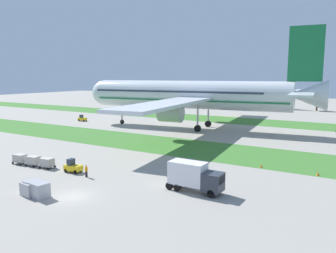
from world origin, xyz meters
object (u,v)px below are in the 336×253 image
uld_container_1 (40,190)px  uld_container_3 (34,188)px  cargo_dolly_third (20,158)px  ground_crew_marshaller (86,171)px  uld_container_2 (34,188)px  cargo_dolly_lead (47,162)px  airliner (194,95)px  catering_truck (194,176)px  pushback_tractor (82,118)px  cargo_dolly_second (33,160)px  taxiway_marker_0 (318,174)px  taxiway_marker_1 (261,166)px  baggage_tug (73,167)px  uld_container_0 (30,189)px

uld_container_1 → uld_container_3: bearing=170.2°
cargo_dolly_third → ground_crew_marshaller: bearing=85.7°
uld_container_1 → uld_container_2: size_ratio=1.00×
cargo_dolly_lead → cargo_dolly_third: bearing=-90.0°
airliner → ground_crew_marshaller: bearing=-178.7°
catering_truck → uld_container_1: size_ratio=3.48×
pushback_tractor → catering_truck: bearing=49.1°
cargo_dolly_second → taxiway_marker_0: (38.78, 17.40, -0.65)m
uld_container_3 → taxiway_marker_1: (19.59, 25.85, -0.61)m
airliner → uld_container_3: (6.47, -54.64, -8.13)m
uld_container_2 → taxiway_marker_1: 32.53m
ground_crew_marshaller → uld_container_2: bearing=-87.7°
taxiway_marker_1 → uld_container_3: bearing=-127.2°
airliner → baggage_tug: 46.39m
taxiway_marker_0 → catering_truck: bearing=-128.8°
catering_truck → pushback_tractor: bearing=-124.1°
uld_container_3 → uld_container_0: bearing=-132.3°
catering_truck → taxiway_marker_0: bearing=141.1°
ground_crew_marshaller → taxiway_marker_1: ground_crew_marshaller is taller
uld_container_0 → cargo_dolly_lead: bearing=131.6°
cargo_dolly_second → uld_container_0: same height
uld_container_1 → uld_container_2: uld_container_1 is taller
cargo_dolly_third → uld_container_0: 16.10m
uld_container_2 → taxiway_marker_0: (27.85, 25.70, -0.57)m
cargo_dolly_lead → cargo_dolly_second: same height
uld_container_0 → taxiway_marker_1: bearing=52.8°
uld_container_1 → uld_container_2: bearing=169.5°
catering_truck → cargo_dolly_second: bearing=-84.8°
baggage_tug → taxiway_marker_0: 35.11m
uld_container_2 → taxiway_marker_0: 37.90m
baggage_tug → uld_container_2: 9.53m
baggage_tug → cargo_dolly_second: baggage_tug is taller
cargo_dolly_third → baggage_tug: bearing=90.0°
airliner → cargo_dolly_second: 47.20m
cargo_dolly_third → ground_crew_marshaller: size_ratio=1.34×
ground_crew_marshaller → uld_container_3: (-0.20, -8.32, -0.10)m
ground_crew_marshaller → uld_container_2: size_ratio=0.87×
baggage_tug → uld_container_3: size_ratio=1.35×
uld_container_2 → uld_container_3: 0.21m
taxiway_marker_0 → taxiway_marker_1: 8.06m
baggage_tug → cargo_dolly_lead: 5.03m
baggage_tug → uld_container_2: bearing=13.3°
ground_crew_marshaller → pushback_tractor: bearing=140.8°
cargo_dolly_third → uld_container_2: 15.99m
baggage_tug → ground_crew_marshaller: size_ratio=1.56×
baggage_tug → uld_container_1: size_ratio=1.35×
uld_container_0 → uld_container_2: uld_container_2 is taller
cargo_dolly_lead → catering_truck: bearing=90.1°
cargo_dolly_third → uld_container_3: uld_container_3 is taller
cargo_dolly_third → uld_container_1: bearing=56.2°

